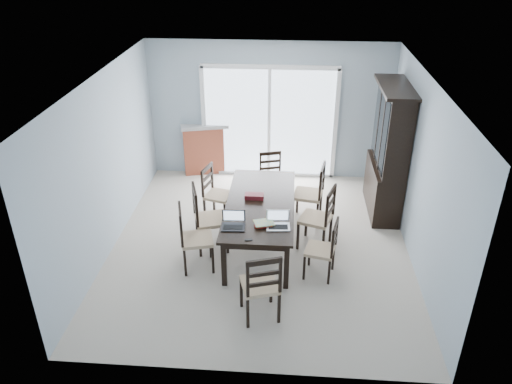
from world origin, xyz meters
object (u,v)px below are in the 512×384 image
Objects in this scene: chair_end_near at (262,281)px; hot_tub at (227,134)px; chair_left_far at (213,187)px; chair_left_mid at (204,212)px; chair_right_near at (327,244)px; cell_phone at (248,240)px; chair_right_mid at (323,212)px; chair_end_far at (271,172)px; laptop_silver at (278,224)px; chair_right_far at (314,187)px; chair_left_near at (190,232)px; china_hutch at (388,153)px; game_box at (254,196)px; dining_table at (260,207)px; laptop_dark at (233,224)px.

chair_end_near is 0.50× the size of hot_tub.
chair_left_far is 0.46× the size of hot_tub.
chair_left_mid reaches higher than chair_left_far.
chair_end_near is (0.95, -2.42, 0.04)m from chair_left_far.
cell_phone is at bearing 119.49° from chair_right_near.
chair_left_far is 0.92× the size of chair_right_mid.
chair_end_far is 3.11× the size of laptop_silver.
chair_left_mid is at bearing 129.68° from chair_right_far.
chair_left_near is at bearing 48.12° from chair_end_far.
laptop_silver is at bearing 156.38° from chair_right_mid.
hot_tub is at bearing 44.91° from chair_right_far.
chair_end_near is at bearing 32.63° from chair_left_near.
chair_end_far is at bearing 34.97° from chair_right_near.
chair_right_near is 0.87× the size of chair_right_mid.
china_hutch is at bearing 115.64° from chair_left_far.
chair_left_mid is 0.92m from chair_left_far.
chair_right_near is at bearing 74.26° from chair_left_near.
chair_right_near is at bearing -37.74° from game_box.
laptop_silver is at bearing 74.47° from chair_left_near.
chair_left_mid is at bearing -88.52° from hot_tub.
dining_table is 1.00× the size of china_hutch.
laptop_dark is at bearing 104.33° from chair_right_near.
chair_left_near reaches higher than chair_end_far.
dining_table is 1.14m from chair_left_near.
hot_tub is (-2.94, 2.08, -0.57)m from china_hutch.
china_hutch is at bearing -35.23° from hot_tub.
chair_right_near is at bearing -35.82° from dining_table.
game_box is (-0.23, 1.78, 0.17)m from chair_end_near.
chair_left_far is at bearing 106.44° from laptop_dark.
chair_end_near reaches higher than laptop_silver.
china_hutch is 3.10m from cell_phone.
dining_table is 0.84m from chair_left_mid.
laptop_dark is 0.98× the size of laptop_silver.
chair_right_near is 1.11m from cell_phone.
chair_right_mid is 1.13× the size of chair_end_far.
chair_left_mid is 1.84m from chair_end_far.
chair_left_far is 3.79× the size of game_box.
chair_end_far is at bearing 90.83° from laptop_silver.
laptop_silver is (1.23, -0.03, 0.20)m from chair_left_near.
laptop_silver is at bearing 47.97° from chair_left_mid.
laptop_silver is (0.29, -0.67, 0.13)m from dining_table.
chair_right_mid is (-0.03, 0.72, 0.08)m from chair_right_near.
chair_end_near is at bearing -82.31° from cell_phone.
chair_right_near is (1.78, -1.47, -0.03)m from chair_left_far.
chair_left_far is 2.31m from chair_right_near.
cell_phone is 1.13m from game_box.
game_box is 3.31m from hot_tub.
hot_tub is at bearing 104.33° from game_box.
chair_right_far is (-1.20, -0.46, -0.45)m from china_hutch.
dining_table is 0.95× the size of hot_tub.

